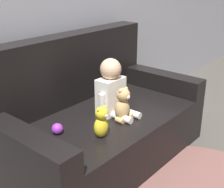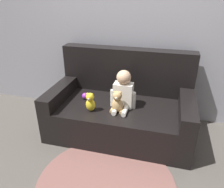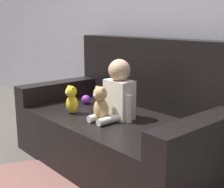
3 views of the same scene
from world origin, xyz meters
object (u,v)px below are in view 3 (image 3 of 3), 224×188
(person_baby, at_px, (118,93))
(toy_ball, at_px, (86,99))
(couch, at_px, (127,123))
(plush_toy_side, at_px, (72,100))
(teddy_bear_brown, at_px, (101,105))

(person_baby, xyz_separation_m, toy_ball, (-0.48, 0.07, -0.15))
(couch, xyz_separation_m, plush_toy_side, (-0.27, -0.31, 0.18))
(plush_toy_side, bearing_deg, couch, 48.77)
(teddy_bear_brown, height_order, plush_toy_side, teddy_bear_brown)
(couch, relative_size, person_baby, 3.80)
(couch, height_order, person_baby, couch)
(teddy_bear_brown, xyz_separation_m, toy_ball, (-0.44, 0.20, -0.08))
(couch, relative_size, plush_toy_side, 7.54)
(couch, bearing_deg, toy_ball, -171.54)
(person_baby, xyz_separation_m, teddy_bear_brown, (-0.03, -0.13, -0.07))
(couch, xyz_separation_m, toy_ball, (-0.43, -0.06, 0.12))
(person_baby, relative_size, toy_ball, 5.67)
(couch, height_order, plush_toy_side, couch)
(person_baby, xyz_separation_m, plush_toy_side, (-0.32, -0.18, -0.08))
(teddy_bear_brown, xyz_separation_m, plush_toy_side, (-0.28, -0.05, -0.01))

